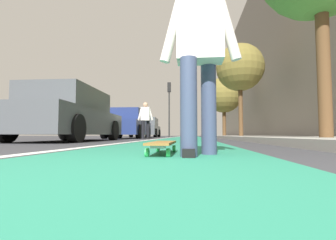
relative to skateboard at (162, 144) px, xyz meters
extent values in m
plane|color=#38383D|center=(8.55, 0.09, -0.09)|extent=(80.00, 80.00, 0.00)
cube|color=#288466|center=(22.55, 0.09, -0.09)|extent=(56.00, 2.03, 0.00)
cube|color=silver|center=(18.55, 1.26, -0.09)|extent=(52.00, 0.16, 0.01)
cube|color=#9E9B93|center=(16.55, -3.27, -0.03)|extent=(52.00, 3.20, 0.13)
cube|color=#6A6257|center=(20.55, -6.09, 6.37)|extent=(40.00, 1.20, 12.93)
cylinder|color=green|center=(0.30, 0.08, -0.06)|extent=(0.07, 0.03, 0.07)
cylinder|color=green|center=(0.30, -0.09, -0.06)|extent=(0.07, 0.03, 0.07)
cylinder|color=green|center=(-0.30, 0.09, -0.06)|extent=(0.07, 0.03, 0.07)
cylinder|color=green|center=(-0.30, -0.08, -0.06)|extent=(0.07, 0.03, 0.07)
cube|color=silver|center=(0.30, 0.00, -0.01)|extent=(0.06, 0.12, 0.02)
cube|color=silver|center=(-0.30, 0.00, -0.01)|extent=(0.06, 0.12, 0.02)
cube|color=olive|center=(0.00, 0.00, 0.01)|extent=(0.84, 0.20, 0.02)
cylinder|color=#384260|center=(-0.27, -0.25, 0.32)|extent=(0.14, 0.14, 0.82)
cylinder|color=#384260|center=(-0.01, -0.43, 0.32)|extent=(0.14, 0.14, 0.82)
cube|color=black|center=(-0.27, -0.25, -0.06)|extent=(0.26, 0.10, 0.07)
cube|color=silver|center=(-0.15, -0.35, 1.03)|extent=(0.24, 0.40, 0.60)
cylinder|color=silver|center=(-0.15, -0.11, 1.03)|extent=(0.09, 0.24, 0.60)
cylinder|color=silver|center=(-0.15, -0.59, 1.03)|extent=(0.09, 0.24, 0.60)
cube|color=#4C5156|center=(4.52, 3.26, 0.45)|extent=(4.56, 1.86, 0.70)
cube|color=#4C5156|center=(4.37, 3.26, 1.10)|extent=(2.52, 1.69, 0.60)
cube|color=#4C606B|center=(5.62, 3.28, 1.10)|extent=(0.06, 1.58, 0.51)
cylinder|color=black|center=(5.91, 4.13, 0.24)|extent=(0.66, 0.23, 0.66)
cylinder|color=black|center=(5.94, 2.43, 0.24)|extent=(0.66, 0.23, 0.66)
cylinder|color=black|center=(3.11, 4.09, 0.24)|extent=(0.66, 0.23, 0.66)
cylinder|color=black|center=(3.13, 2.39, 0.24)|extent=(0.66, 0.23, 0.66)
cube|color=navy|center=(10.39, 3.09, 0.45)|extent=(4.16, 1.82, 0.70)
cube|color=navy|center=(10.24, 3.09, 1.10)|extent=(2.30, 1.65, 0.60)
cube|color=#4C606B|center=(11.37, 3.11, 1.10)|extent=(0.06, 1.55, 0.51)
cylinder|color=black|center=(11.65, 3.94, 0.24)|extent=(0.67, 0.23, 0.67)
cylinder|color=black|center=(11.68, 2.28, 0.24)|extent=(0.67, 0.23, 0.67)
cylinder|color=black|center=(9.09, 3.91, 0.24)|extent=(0.67, 0.23, 0.67)
cylinder|color=black|center=(9.12, 2.24, 0.24)|extent=(0.67, 0.23, 0.67)
cube|color=#4C5156|center=(16.62, 3.34, 0.44)|extent=(4.29, 2.01, 0.70)
cube|color=#4C5156|center=(16.47, 3.33, 1.09)|extent=(2.39, 1.79, 0.60)
cube|color=#4C606B|center=(17.63, 3.37, 1.09)|extent=(0.10, 1.63, 0.51)
cylinder|color=black|center=(17.89, 4.26, 0.23)|extent=(0.65, 0.24, 0.64)
cylinder|color=black|center=(17.96, 2.50, 0.23)|extent=(0.65, 0.24, 0.64)
cylinder|color=black|center=(15.27, 4.17, 0.23)|extent=(0.65, 0.24, 0.64)
cylinder|color=black|center=(15.34, 2.41, 0.23)|extent=(0.65, 0.24, 0.64)
cylinder|color=#2D2D2D|center=(18.04, 1.66, 1.79)|extent=(0.12, 0.12, 3.76)
cube|color=black|center=(18.04, 1.66, 4.07)|extent=(0.24, 0.28, 0.80)
sphere|color=#360606|center=(18.17, 1.66, 4.33)|extent=(0.16, 0.16, 0.16)
sphere|color=gold|center=(18.17, 1.66, 4.07)|extent=(0.16, 0.16, 0.16)
sphere|color=black|center=(18.17, 1.66, 3.81)|extent=(0.16, 0.16, 0.16)
cylinder|color=brown|center=(2.79, -2.87, 1.38)|extent=(0.25, 0.25, 2.94)
cylinder|color=brown|center=(11.29, -2.87, 1.39)|extent=(0.23, 0.23, 2.96)
sphere|color=olive|center=(11.29, -2.87, 3.77)|extent=(2.58, 2.58, 2.58)
cylinder|color=brown|center=(18.33, -2.87, 1.14)|extent=(0.29, 0.29, 2.46)
sphere|color=olive|center=(18.33, -2.87, 3.40)|extent=(2.95, 2.95, 2.95)
cylinder|color=black|center=(8.86, 1.75, 0.32)|extent=(0.14, 0.14, 0.83)
cylinder|color=black|center=(8.60, 1.94, 0.32)|extent=(0.14, 0.14, 0.83)
cube|color=black|center=(8.86, 1.75, -0.06)|extent=(0.26, 0.10, 0.07)
cube|color=silver|center=(8.74, 1.86, 1.04)|extent=(0.24, 0.41, 0.61)
cylinder|color=silver|center=(8.74, 1.61, 1.04)|extent=(0.09, 0.24, 0.61)
cylinder|color=silver|center=(8.74, 2.10, 1.04)|extent=(0.09, 0.24, 0.61)
sphere|color=tan|center=(8.74, 1.86, 1.46)|extent=(0.22, 0.22, 0.22)
camera|label=1|loc=(-2.30, -0.28, 0.08)|focal=26.41mm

